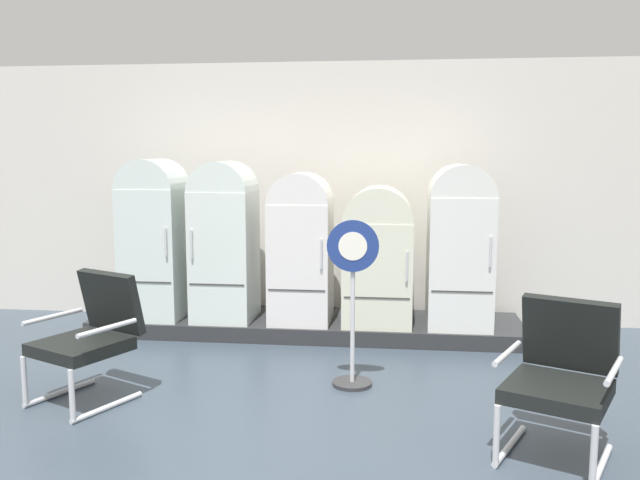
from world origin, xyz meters
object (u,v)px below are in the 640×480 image
Objects in this scene: refrigerator_3 at (378,252)px; refrigerator_1 at (224,236)px; armchair_right at (561,373)px; refrigerator_2 at (301,243)px; armchair_left at (91,332)px; refrigerator_0 at (154,234)px; refrigerator_4 at (460,240)px; sign_stand at (353,312)px.

refrigerator_1 is at bearing -179.08° from refrigerator_3.
refrigerator_3 is 1.44× the size of armchair_right.
armchair_left is at bearing -125.42° from refrigerator_2.
refrigerator_2 reaches higher than armchair_right.
refrigerator_1 reaches higher than armchair_left.
refrigerator_1 is 1.56m from refrigerator_3.
refrigerator_0 is at bearing -178.98° from refrigerator_3.
refrigerator_4 is 1.67× the size of armchair_right.
refrigerator_1 is 1.07× the size of refrigerator_2.
refrigerator_4 is 1.67× the size of armchair_left.
refrigerator_2 is at bearing 129.50° from armchair_right.
refrigerator_4 is (2.35, 0.02, -0.01)m from refrigerator_1.
armchair_right is at bearing -37.16° from sign_stand.
refrigerator_0 is at bearing -178.78° from refrigerator_1.
sign_stand is at bearing -123.98° from refrigerator_4.
sign_stand is at bearing -65.73° from refrigerator_2.
refrigerator_1 is 1.20× the size of sign_stand.
refrigerator_2 reaches higher than sign_stand.
armchair_right is (3.28, -0.53, 0.00)m from armchair_left.
refrigerator_1 is 2.01m from sign_stand.
refrigerator_1 is 1.69× the size of armchair_left.
refrigerator_0 reaches higher than refrigerator_4.
refrigerator_2 is 1.53m from sign_stand.
refrigerator_0 is 1.72× the size of armchair_left.
armchair_right is at bearing -9.13° from armchair_left.
refrigerator_1 reaches higher than sign_stand.
refrigerator_2 reaches higher than armchair_left.
refrigerator_4 reaches higher than refrigerator_2.
sign_stand is at bearing -96.37° from refrigerator_3.
sign_stand is at bearing -32.70° from refrigerator_0.
refrigerator_0 is at bearing 147.30° from sign_stand.
refrigerator_1 is at bearing 177.99° from refrigerator_2.
armchair_right is at bearing -63.87° from refrigerator_3.
refrigerator_1 is 1.69× the size of armchair_right.
armchair_right is at bearing -41.20° from refrigerator_1.
refrigerator_3 is 0.86× the size of refrigerator_4.
refrigerator_2 is 1.56m from refrigerator_4.
refrigerator_3 is 1.44× the size of armchair_left.
sign_stand is (1.40, -1.38, -0.41)m from refrigerator_1.
refrigerator_2 is at bearing 114.27° from sign_stand.
refrigerator_2 is at bearing -176.08° from refrigerator_3.
armchair_right is 1.70m from sign_stand.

